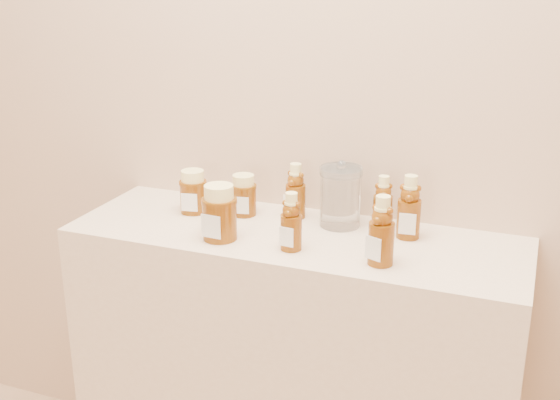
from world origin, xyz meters
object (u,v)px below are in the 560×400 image
at_px(bear_bottle_front_left, 291,218).
at_px(glass_canister, 341,194).
at_px(display_table, 293,381).
at_px(bear_bottle_back_left, 296,187).
at_px(honey_jar_left, 193,191).

bearing_deg(bear_bottle_front_left, glass_canister, 76.87).
xyz_separation_m(display_table, glass_canister, (0.09, 0.10, 0.54)).
bearing_deg(bear_bottle_back_left, display_table, -55.59).
bearing_deg(bear_bottle_front_left, honey_jar_left, 161.87).
bearing_deg(display_table, glass_canister, 47.68).
relative_size(display_table, honey_jar_left, 9.77).
bearing_deg(bear_bottle_front_left, bear_bottle_back_left, 112.39).
bearing_deg(bear_bottle_back_left, glass_canister, 9.15).
xyz_separation_m(display_table, honey_jar_left, (-0.32, 0.05, 0.51)).
bearing_deg(honey_jar_left, display_table, -19.48).
relative_size(bear_bottle_front_left, honey_jar_left, 1.36).
distance_m(display_table, honey_jar_left, 0.61).
bearing_deg(glass_canister, bear_bottle_back_left, 173.48).
xyz_separation_m(bear_bottle_back_left, glass_canister, (0.13, -0.02, 0.00)).
distance_m(honey_jar_left, glass_canister, 0.42).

